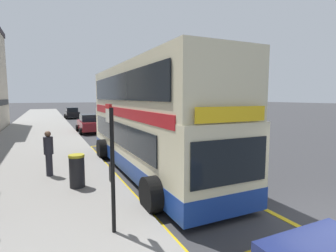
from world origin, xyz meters
The scene contains 10 objects.
ground_plane centered at (0.00, 32.00, 0.00)m, with size 260.00×260.00×0.00m, color #333335.
pavement_near centered at (-7.00, 32.00, 0.07)m, with size 6.00×76.00×0.14m, color gray.
double_decker_bus centered at (-2.46, 6.89, 2.06)m, with size 3.21×10.75×4.40m.
bus_bay_markings centered at (-2.42, 7.00, 0.01)m, with size 3.16×13.19×0.01m.
bus_stop_sign centered at (-5.07, 2.31, 1.78)m, with size 0.09×0.51×2.82m.
parked_car_black_ahead centered at (-2.90, 37.29, 0.80)m, with size 2.09×4.20×1.62m.
parked_car_maroon_behind centered at (-2.89, 20.35, 0.80)m, with size 2.09×4.20×1.62m.
parked_car_grey_far centered at (4.62, 22.25, 0.80)m, with size 2.09×4.20×1.62m.
pedestrian_waiting_near_sign centered at (-6.30, 7.39, 1.07)m, with size 0.34×0.34×1.72m.
litter_bin centered at (-5.49, 5.62, 0.69)m, with size 0.51×0.51×1.09m.
Camera 1 is at (-6.31, -3.21, 3.11)m, focal length 27.69 mm.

